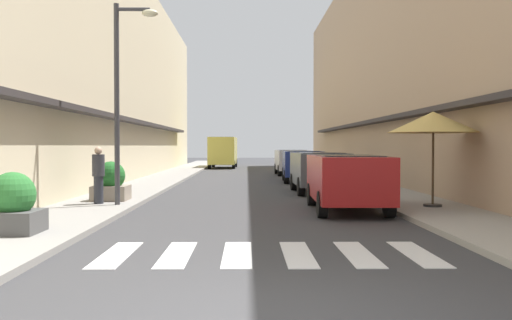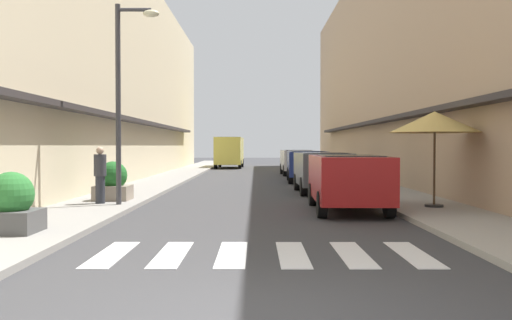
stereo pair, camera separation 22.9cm
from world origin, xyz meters
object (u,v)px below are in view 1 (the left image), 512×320
(parked_car_near, at_px, (347,176))
(street_lamp, at_px, (124,82))
(planter_corner, at_px, (13,206))
(parked_car_distant, at_px, (292,159))
(cafe_umbrella, at_px, (433,123))
(delivery_van, at_px, (223,150))
(parked_car_mid, at_px, (319,168))
(planter_midblock, at_px, (111,183))
(parked_car_far, at_px, (302,163))
(pedestrian_walking_near, at_px, (98,174))

(parked_car_near, bearing_deg, street_lamp, 173.92)
(planter_corner, bearing_deg, parked_car_distant, 73.13)
(cafe_umbrella, bearing_deg, delivery_van, 102.94)
(parked_car_mid, relative_size, parked_car_distant, 1.00)
(planter_midblock, bearing_deg, planter_corner, -92.65)
(delivery_van, distance_m, cafe_umbrella, 29.91)
(cafe_umbrella, bearing_deg, street_lamp, 175.83)
(street_lamp, height_order, planter_corner, street_lamp)
(parked_car_far, xyz_separation_m, street_lamp, (-5.93, -11.37, 2.50))
(parked_car_mid, height_order, delivery_van, delivery_van)
(parked_car_distant, bearing_deg, parked_car_near, -90.00)
(planter_midblock, xyz_separation_m, pedestrian_walking_near, (-0.10, -1.00, 0.31))
(parked_car_mid, bearing_deg, parked_car_distant, 90.00)
(planter_corner, bearing_deg, parked_car_near, 32.55)
(parked_car_near, distance_m, street_lamp, 6.47)
(parked_car_mid, bearing_deg, planter_midblock, -149.54)
(parked_car_distant, bearing_deg, cafe_umbrella, -82.96)
(parked_car_near, xyz_separation_m, parked_car_distant, (0.00, 18.33, -0.00))
(street_lamp, bearing_deg, delivery_van, 87.00)
(planter_midblock, height_order, pedestrian_walking_near, pedestrian_walking_near)
(parked_car_far, relative_size, parked_car_distant, 1.01)
(street_lamp, xyz_separation_m, planter_corner, (-0.96, -5.03, -2.80))
(parked_car_near, bearing_deg, parked_car_far, 90.00)
(parked_car_near, bearing_deg, pedestrian_walking_near, 172.29)
(parked_car_distant, xyz_separation_m, pedestrian_walking_near, (-6.70, -17.42, 0.02))
(parked_car_far, height_order, planter_midblock, parked_car_far)
(parked_car_distant, xyz_separation_m, planter_corner, (-6.89, -22.73, -0.30))
(parked_car_distant, xyz_separation_m, cafe_umbrella, (2.26, -18.29, 1.40))
(parked_car_distant, height_order, street_lamp, street_lamp)
(parked_car_far, height_order, planter_corner, parked_car_far)
(parked_car_near, bearing_deg, parked_car_distant, 90.00)
(parked_car_far, height_order, pedestrian_walking_near, pedestrian_walking_near)
(street_lamp, relative_size, planter_midblock, 4.76)
(pedestrian_walking_near, bearing_deg, parked_car_mid, 15.33)
(pedestrian_walking_near, bearing_deg, parked_car_distant, 48.20)
(delivery_van, bearing_deg, parked_car_far, -75.51)
(parked_car_distant, relative_size, delivery_van, 0.72)
(parked_car_far, bearing_deg, parked_car_near, -90.00)
(parked_car_near, height_order, planter_corner, parked_car_near)
(planter_midblock, bearing_deg, parked_car_near, -16.15)
(parked_car_mid, distance_m, planter_corner, 12.30)
(parked_car_far, xyz_separation_m, planter_midblock, (-6.60, -10.09, -0.30))
(street_lamp, xyz_separation_m, planter_midblock, (-0.66, 1.28, -2.80))
(delivery_van, relative_size, cafe_umbrella, 2.19)
(delivery_van, bearing_deg, pedestrian_walking_near, -94.57)
(street_lamp, distance_m, pedestrian_walking_near, 2.62)
(parked_car_far, distance_m, parked_car_distant, 6.32)
(parked_car_near, xyz_separation_m, cafe_umbrella, (2.26, 0.03, 1.40))
(parked_car_distant, xyz_separation_m, planter_midblock, (-6.60, -16.42, -0.30))
(parked_car_far, distance_m, planter_midblock, 12.06)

